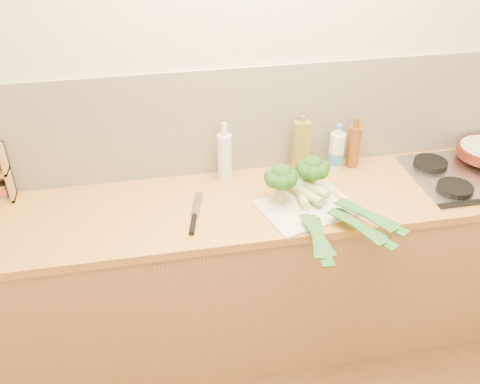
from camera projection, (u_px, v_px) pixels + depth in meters
name	position (u px, v px, depth m)	size (l,w,h in m)	color
room_shell	(259.00, 120.00, 2.60)	(3.50, 3.50, 3.50)	beige
counter	(268.00, 270.00, 2.76)	(3.20, 0.62, 0.90)	#AF7349
gas_hob	(470.00, 174.00, 2.66)	(0.58, 0.50, 0.04)	silver
chopping_board	(308.00, 208.00, 2.43)	(0.41, 0.30, 0.01)	beige
broccoli_left	(281.00, 177.00, 2.39)	(0.16, 0.16, 0.19)	#94A660
broccoli_right	(313.00, 168.00, 2.46)	(0.16, 0.16, 0.19)	#94A660
leek_front	(307.00, 208.00, 2.38)	(0.12, 0.66, 0.04)	white
leek_mid	(321.00, 202.00, 2.39)	(0.35, 0.63, 0.04)	white
leek_back	(331.00, 197.00, 2.39)	(0.39, 0.56, 0.04)	white
chefs_knife	(194.00, 219.00, 2.35)	(0.10, 0.33, 0.02)	silver
oil_tin	(301.00, 147.00, 2.64)	(0.08, 0.05, 0.30)	olive
glass_bottle	(225.00, 156.00, 2.59)	(0.07, 0.07, 0.30)	silver
amber_bottle	(354.00, 146.00, 2.70)	(0.06, 0.06, 0.27)	brown
water_bottle	(336.00, 153.00, 2.68)	(0.08, 0.08, 0.23)	silver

